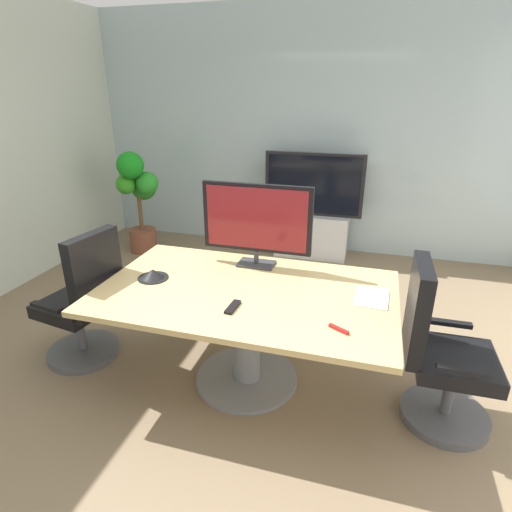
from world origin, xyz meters
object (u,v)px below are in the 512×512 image
at_px(tv_monitor, 257,220).
at_px(conference_phone, 153,274).
at_px(remote_control, 233,307).
at_px(office_chair_left, 85,308).
at_px(wall_display_unit, 312,222).
at_px(office_chair_right, 439,359).
at_px(potted_plant, 139,192).
at_px(conference_table, 246,313).

height_order(tv_monitor, conference_phone, tv_monitor).
height_order(tv_monitor, remote_control, tv_monitor).
distance_m(office_chair_left, wall_display_unit, 2.99).
height_order(office_chair_left, office_chair_right, same).
bearing_deg(office_chair_left, conference_phone, 106.36).
bearing_deg(office_chair_right, remote_control, 100.14).
xyz_separation_m(tv_monitor, remote_control, (0.05, -0.70, -0.35)).
bearing_deg(office_chair_left, remote_control, 91.09).
relative_size(office_chair_right, conference_phone, 4.95).
bearing_deg(potted_plant, office_chair_left, -69.93).
bearing_deg(tv_monitor, conference_phone, -145.32).
bearing_deg(potted_plant, conference_table, -45.40).
relative_size(office_chair_right, tv_monitor, 1.30).
distance_m(tv_monitor, remote_control, 0.79).
bearing_deg(wall_display_unit, office_chair_left, -116.59).
relative_size(conference_table, potted_plant, 1.53).
relative_size(office_chair_right, wall_display_unit, 0.83).
relative_size(tv_monitor, potted_plant, 0.64).
bearing_deg(conference_table, tv_monitor, 96.40).
xyz_separation_m(office_chair_right, tv_monitor, (-1.33, 0.46, 0.66)).
height_order(office_chair_right, conference_phone, office_chair_right).
relative_size(office_chair_left, tv_monitor, 1.30).
bearing_deg(conference_table, office_chair_right, -0.98).
bearing_deg(wall_display_unit, potted_plant, -167.75).
relative_size(office_chair_left, wall_display_unit, 0.83).
xyz_separation_m(conference_table, conference_phone, (-0.70, -0.02, 0.21)).
height_order(wall_display_unit, potted_plant, potted_plant).
distance_m(tv_monitor, wall_display_unit, 2.25).
distance_m(conference_table, wall_display_unit, 2.59).
bearing_deg(potted_plant, wall_display_unit, 12.25).
xyz_separation_m(wall_display_unit, conference_phone, (-0.76, -2.60, 0.34)).
xyz_separation_m(office_chair_right, remote_control, (-1.28, -0.25, 0.31)).
bearing_deg(conference_table, office_chair_left, -175.95).
distance_m(office_chair_left, office_chair_right, 2.56).
bearing_deg(office_chair_right, wall_display_unit, 24.44).
bearing_deg(tv_monitor, potted_plant, 140.48).
height_order(potted_plant, conference_phone, potted_plant).
height_order(office_chair_left, potted_plant, potted_plant).
height_order(office_chair_left, wall_display_unit, wall_display_unit).
xyz_separation_m(conference_table, office_chair_right, (1.28, -0.02, -0.12)).
height_order(conference_table, wall_display_unit, wall_display_unit).
distance_m(conference_table, remote_control, 0.33).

